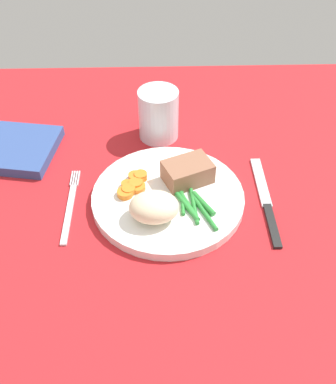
{
  "coord_description": "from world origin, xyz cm",
  "views": [
    {
      "loc": [
        2.02,
        -52.11,
        54.4
      ],
      "look_at": [
        3.5,
        -0.49,
        4.6
      ],
      "focal_mm": 42.1,
      "sensor_mm": 36.0,
      "label": 1
    }
  ],
  "objects_px": {
    "dinner_plate": "(168,200)",
    "napkin": "(16,148)",
    "meat_portion": "(188,172)",
    "water_glass": "(159,117)",
    "knife": "(266,202)",
    "fork": "(70,206)"
  },
  "relations": [
    {
      "from": "knife",
      "to": "dinner_plate",
      "type": "bearing_deg",
      "value": -178.83
    },
    {
      "from": "dinner_plate",
      "to": "meat_portion",
      "type": "xyz_separation_m",
      "value": [
        0.03,
        0.04,
        0.03
      ]
    },
    {
      "from": "dinner_plate",
      "to": "knife",
      "type": "bearing_deg",
      "value": -1.02
    },
    {
      "from": "meat_portion",
      "to": "fork",
      "type": "height_order",
      "value": "meat_portion"
    },
    {
      "from": "knife",
      "to": "napkin",
      "type": "xyz_separation_m",
      "value": [
        -0.44,
        0.14,
        0.01
      ]
    },
    {
      "from": "meat_portion",
      "to": "knife",
      "type": "height_order",
      "value": "meat_portion"
    },
    {
      "from": "dinner_plate",
      "to": "napkin",
      "type": "height_order",
      "value": "napkin"
    },
    {
      "from": "water_glass",
      "to": "knife",
      "type": "bearing_deg",
      "value": -47.43
    },
    {
      "from": "dinner_plate",
      "to": "knife",
      "type": "height_order",
      "value": "dinner_plate"
    },
    {
      "from": "fork",
      "to": "water_glass",
      "type": "distance_m",
      "value": 0.24
    },
    {
      "from": "dinner_plate",
      "to": "knife",
      "type": "xyz_separation_m",
      "value": [
        0.16,
        -0.0,
        -0.01
      ]
    },
    {
      "from": "meat_portion",
      "to": "napkin",
      "type": "bearing_deg",
      "value": 161.86
    },
    {
      "from": "fork",
      "to": "water_glass",
      "type": "xyz_separation_m",
      "value": [
        0.15,
        0.19,
        0.04
      ]
    },
    {
      "from": "fork",
      "to": "knife",
      "type": "distance_m",
      "value": 0.32
    },
    {
      "from": "fork",
      "to": "dinner_plate",
      "type": "bearing_deg",
      "value": 3.6
    },
    {
      "from": "meat_portion",
      "to": "water_glass",
      "type": "xyz_separation_m",
      "value": [
        -0.05,
        0.15,
        0.01
      ]
    },
    {
      "from": "knife",
      "to": "water_glass",
      "type": "height_order",
      "value": "water_glass"
    },
    {
      "from": "fork",
      "to": "knife",
      "type": "bearing_deg",
      "value": 2.62
    },
    {
      "from": "meat_portion",
      "to": "napkin",
      "type": "distance_m",
      "value": 0.33
    },
    {
      "from": "knife",
      "to": "napkin",
      "type": "bearing_deg",
      "value": 164.02
    },
    {
      "from": "dinner_plate",
      "to": "napkin",
      "type": "xyz_separation_m",
      "value": [
        -0.27,
        0.14,
        0.0
      ]
    },
    {
      "from": "meat_portion",
      "to": "napkin",
      "type": "height_order",
      "value": "meat_portion"
    }
  ]
}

